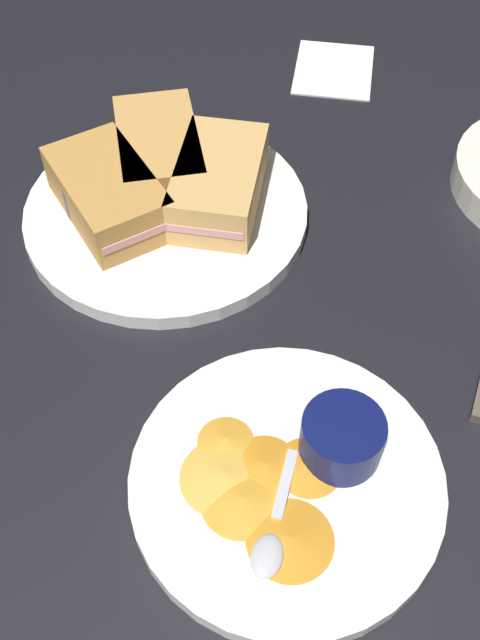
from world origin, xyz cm
name	(u,v)px	position (x,y,z in cm)	size (l,w,h in cm)	color
ground_plane	(264,252)	(0.00, 0.00, -1.50)	(110.00, 110.00, 3.00)	black
plate_sandwich_main	(166,213)	(0.70, -9.95, 0.80)	(27.28, 27.28, 1.60)	white
sandwich_half_near	(219,183)	(-1.88, -5.46, 4.00)	(14.42, 10.12, 4.80)	tan
sandwich_half_far	(159,153)	(-3.79, -12.54, 4.00)	(15.05, 13.33, 4.80)	tan
sandwich_half_extra	(108,194)	(3.29, -14.45, 4.00)	(13.99, 14.92, 4.80)	#C68C42
ramekin_dark_sauce	(99,193)	(2.89, -15.69, 3.37)	(6.77, 6.77, 3.26)	#0C144C
spoon_by_dark_ramekin	(153,218)	(2.76, -10.25, 1.96)	(2.28, 9.88, 0.80)	silver
plate_chips_companion	(286,482)	(23.03, 10.27, 0.80)	(23.21, 23.21, 1.60)	white
ramekin_light_gravy	(342,437)	(19.55, 13.17, 3.63)	(6.12, 6.12, 3.78)	#0C144C
spoon_by_gravy_ramekin	(271,538)	(27.92, 10.84, 1.96)	(9.96, 2.63, 0.80)	silver
plantain_chip_scatter	(258,486)	(24.60, 8.60, 1.90)	(12.87, 14.01, 0.60)	gold
paper_napkin_folded	(334,69)	(-29.18, -2.18, 0.20)	(11.00, 9.00, 0.40)	white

